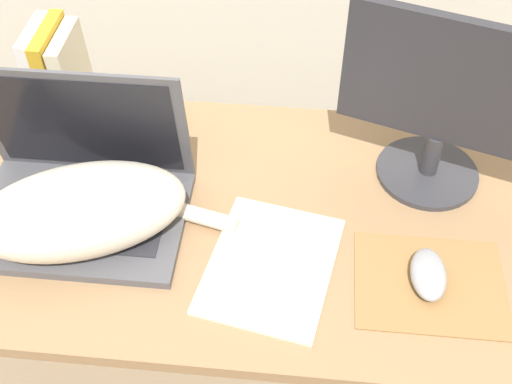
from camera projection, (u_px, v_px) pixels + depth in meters
The scene contains 9 objects.
desk at pixel (208, 237), 1.31m from camera, with size 1.41×0.66×0.75m.
laptop at pixel (81, 190), 1.21m from camera, with size 0.40×0.28×0.29m.
cat at pixel (74, 211), 1.15m from camera, with size 0.50×0.31×0.16m.
external_monitor at pixel (447, 103), 1.18m from camera, with size 0.39×0.21×0.36m.
mousepad at pixel (430, 284), 1.13m from camera, with size 0.26×0.21×0.00m.
computer_mouse at pixel (428, 274), 1.12m from camera, with size 0.06×0.11×0.04m.
book_row at pixel (58, 77), 1.36m from camera, with size 0.10×0.15×0.23m.
notepad at pixel (271, 265), 1.16m from camera, with size 0.27×0.31×0.01m.
webcam at pixel (165, 108), 1.39m from camera, with size 0.05×0.05×0.08m.
Camera 1 is at (0.18, -0.48, 1.69)m, focal length 45.00 mm.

